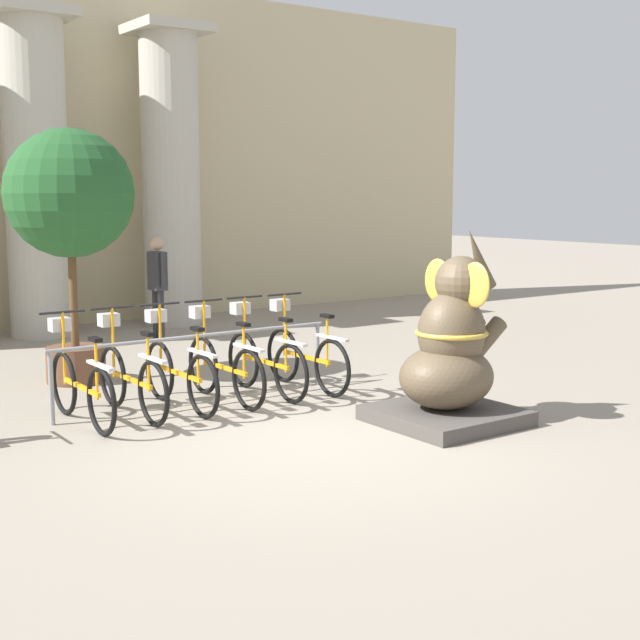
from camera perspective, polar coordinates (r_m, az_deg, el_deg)
name	(u,v)px	position (r m, az deg, el deg)	size (l,w,h in m)	color
ground_plane	(311,440)	(8.47, -0.59, -7.67)	(60.00, 60.00, 0.00)	gray
building_facade	(16,151)	(15.99, -18.90, 10.19)	(20.00, 0.20, 6.00)	#C6B78E
column_middle	(36,173)	(15.02, -17.71, 8.96)	(1.25, 1.25, 5.16)	#BCB7A8
column_right	(171,175)	(15.91, -9.52, 9.16)	(1.25, 1.25, 5.16)	#BCB7A8
bike_rack	(197,350)	(9.88, -7.90, -1.91)	(3.36, 0.05, 0.77)	gray
bicycle_0	(80,384)	(9.25, -15.10, -3.97)	(0.48, 1.69, 1.10)	black
bicycle_1	(130,377)	(9.48, -12.04, -3.57)	(0.48, 1.69, 1.10)	black
bicycle_2	(179,371)	(9.70, -9.04, -3.22)	(0.48, 1.69, 1.10)	black
bicycle_3	(223,365)	(9.96, -6.21, -2.87)	(0.48, 1.69, 1.10)	black
bicycle_4	(264,359)	(10.25, -3.58, -2.52)	(0.48, 1.69, 1.10)	black
bicycle_5	(305,354)	(10.54, -0.98, -2.22)	(0.48, 1.69, 1.10)	black
elephant_statue	(450,358)	(9.04, 8.35, -2.39)	(1.30, 1.30, 1.98)	#4C4742
person_pedestrian	(158,279)	(14.17, -10.36, 2.61)	(0.22, 0.47, 1.64)	#28282D
potted_tree	(70,203)	(11.18, -15.72, 7.19)	(1.55, 1.55, 3.08)	brown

